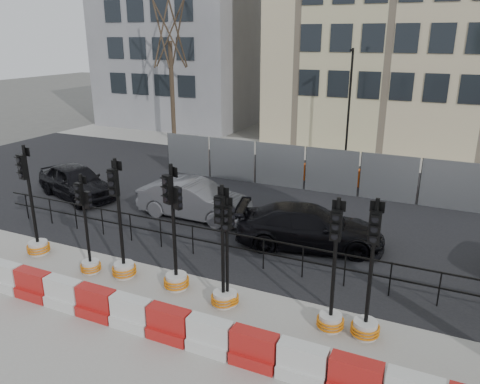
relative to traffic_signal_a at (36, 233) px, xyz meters
The scene contains 21 objects.
ground 5.78m from the traffic_signal_a, ahead, with size 120.00×120.00×0.00m, color #51514C.
sidewalk_near 6.11m from the traffic_signal_a, 20.80° to the right, with size 40.00×6.00×0.02m, color gray.
road 9.71m from the traffic_signal_a, 54.12° to the left, with size 40.00×14.00×0.03m, color black.
sidewalk_far 17.79m from the traffic_signal_a, 71.38° to the left, with size 40.00×4.00×0.02m, color gray.
building_grey 25.10m from the traffic_signal_a, 110.04° to the left, with size 11.00×9.06×14.00m.
kerb_railing 6.03m from the traffic_signal_a, 19.82° to the left, with size 18.00×0.04×1.00m.
heras_fencing 12.40m from the traffic_signal_a, 59.77° to the left, with size 14.33×1.72×2.00m.
lamp_post_far 17.17m from the traffic_signal_a, 68.69° to the left, with size 0.12×0.56×6.00m.
tree_bare_far 18.18m from the traffic_signal_a, 108.05° to the left, with size 2.00×2.00×9.00m.
barrier_row 6.01m from the traffic_signal_a, 19.01° to the right, with size 16.75×0.50×0.80m.
traffic_signal_a is the anchor object (origin of this frame).
traffic_signal_b 2.37m from the traffic_signal_a, ahead, with size 0.59×0.59×3.01m.
traffic_signal_c 3.41m from the traffic_signal_a, ahead, with size 0.69×0.69×3.52m.
traffic_signal_d 5.14m from the traffic_signal_a, ahead, with size 0.70×0.70×3.55m.
traffic_signal_e 6.76m from the traffic_signal_a, ahead, with size 0.59×0.59×2.99m.
traffic_signal_f 6.70m from the traffic_signal_a, ahead, with size 0.64×0.64×3.27m.
traffic_signal_g 9.43m from the traffic_signal_a, ahead, with size 0.65×0.65×3.30m.
traffic_signal_h 10.23m from the traffic_signal_a, ahead, with size 0.67×0.67×3.39m.
car_a 5.54m from the traffic_signal_a, 120.75° to the left, with size 4.57×2.97×1.45m, color black.
car_b 5.67m from the traffic_signal_a, 59.13° to the left, with size 4.38×1.54×1.44m, color #515156.
car_c 8.69m from the traffic_signal_a, 28.64° to the left, with size 5.11×3.05×1.39m, color black.
Camera 1 is at (5.81, -10.38, 6.60)m, focal length 35.00 mm.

